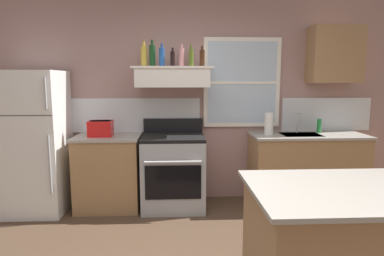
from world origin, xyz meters
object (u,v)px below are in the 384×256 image
object	(u,v)px
bottle_olive_oil_square	(191,58)
bottle_champagne_gold_foil	(144,56)
bottle_brown_stout	(202,58)
kitchen_island	(355,254)
bottle_blue_liqueur	(162,57)
bottle_balsamic_dark	(173,59)
stove_range	(173,171)
bottle_dark_green_wine	(152,55)
refrigerator	(35,142)
toaster	(101,128)
paper_towel_roll	(269,124)
dish_soap_bottle	(319,126)
bottle_rose_pink	(181,57)

from	to	relation	value
bottle_olive_oil_square	bottle_champagne_gold_foil	bearing A→B (deg)	-177.67
bottle_brown_stout	kitchen_island	bearing A→B (deg)	-68.14
bottle_brown_stout	kitchen_island	xyz separation A→B (m)	(0.84, -2.11, -1.39)
bottle_champagne_gold_foil	kitchen_island	distance (m)	3.01
bottle_blue_liqueur	bottle_balsamic_dark	world-z (taller)	bottle_blue_liqueur
stove_range	bottle_champagne_gold_foil	xyz separation A→B (m)	(-0.34, 0.11, 1.41)
bottle_dark_green_wine	bottle_balsamic_dark	bearing A→B (deg)	-7.27
bottle_dark_green_wine	bottle_olive_oil_square	xyz separation A→B (m)	(0.47, 0.04, -0.02)
bottle_champagne_gold_foil	refrigerator	bearing A→B (deg)	-174.36
refrigerator	toaster	size ratio (longest dim) A/B	5.70
toaster	bottle_champagne_gold_foil	bearing A→B (deg)	11.19
bottle_blue_liqueur	kitchen_island	distance (m)	2.87
bottle_blue_liqueur	paper_towel_roll	world-z (taller)	bottle_blue_liqueur
bottle_dark_green_wine	bottle_brown_stout	bearing A→B (deg)	-3.21
bottle_olive_oil_square	refrigerator	bearing A→B (deg)	-175.36
paper_towel_roll	bottle_balsamic_dark	bearing A→B (deg)	179.10
bottle_balsamic_dark	bottle_brown_stout	bearing A→B (deg)	-0.38
paper_towel_roll	kitchen_island	size ratio (longest dim) A/B	0.19
bottle_brown_stout	paper_towel_roll	bearing A→B (deg)	-1.12
bottle_brown_stout	dish_soap_bottle	bearing A→B (deg)	3.14
refrigerator	bottle_rose_pink	world-z (taller)	bottle_rose_pink
bottle_olive_oil_square	paper_towel_roll	world-z (taller)	bottle_olive_oil_square
refrigerator	bottle_champagne_gold_foil	distance (m)	1.66
bottle_olive_oil_square	kitchen_island	world-z (taller)	bottle_olive_oil_square
bottle_dark_green_wine	kitchen_island	size ratio (longest dim) A/B	0.23
bottle_rose_pink	bottle_balsamic_dark	bearing A→B (deg)	-146.85
bottle_champagne_gold_foil	bottle_dark_green_wine	size ratio (longest dim) A/B	0.94
bottle_champagne_gold_foil	bottle_rose_pink	xyz separation A→B (m)	(0.45, 0.02, -0.01)
refrigerator	bottle_rose_pink	xyz separation A→B (m)	(1.76, 0.15, 1.01)
bottle_rose_pink	bottle_blue_liqueur	bearing A→B (deg)	-166.00
kitchen_island	toaster	bearing A→B (deg)	135.31
bottle_champagne_gold_foil	bottle_brown_stout	bearing A→B (deg)	-4.27
bottle_balsamic_dark	paper_towel_roll	distance (m)	1.43
bottle_champagne_gold_foil	bottle_rose_pink	world-z (taller)	bottle_champagne_gold_foil
bottle_brown_stout	refrigerator	bearing A→B (deg)	-177.81
refrigerator	stove_range	distance (m)	1.69
paper_towel_roll	stove_range	bearing A→B (deg)	-178.21
bottle_brown_stout	paper_towel_roll	size ratio (longest dim) A/B	0.91
bottle_rose_pink	paper_towel_roll	xyz separation A→B (m)	(1.09, -0.09, -0.81)
refrigerator	bottle_blue_liqueur	xyz separation A→B (m)	(1.52, 0.09, 1.01)
bottle_rose_pink	bottle_brown_stout	bearing A→B (deg)	-16.22
kitchen_island	refrigerator	bearing A→B (deg)	144.58
bottle_dark_green_wine	toaster	bearing A→B (deg)	-172.24
stove_range	bottle_rose_pink	size ratio (longest dim) A/B	4.00
bottle_rose_pink	bottle_olive_oil_square	size ratio (longest dim) A/B	1.02
refrigerator	kitchen_island	distance (m)	3.52
bottle_dark_green_wine	kitchen_island	xyz separation A→B (m)	(1.44, -2.14, -1.42)
toaster	bottle_blue_liqueur	bearing A→B (deg)	5.01
stove_range	bottle_olive_oil_square	xyz separation A→B (m)	(0.23, 0.13, 1.39)
refrigerator	bottle_blue_liqueur	world-z (taller)	bottle_blue_liqueur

